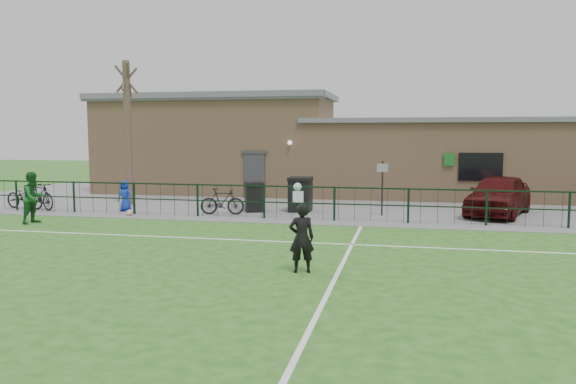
% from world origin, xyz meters
% --- Properties ---
extents(ground, '(90.00, 90.00, 0.00)m').
position_xyz_m(ground, '(0.00, 0.00, 0.00)').
color(ground, '#255719').
rests_on(ground, ground).
extents(paving_strip, '(34.00, 13.00, 0.02)m').
position_xyz_m(paving_strip, '(0.00, 13.50, 0.01)').
color(paving_strip, slate).
rests_on(paving_strip, ground).
extents(pitch_line_touch, '(28.00, 0.10, 0.01)m').
position_xyz_m(pitch_line_touch, '(0.00, 7.80, 0.00)').
color(pitch_line_touch, white).
rests_on(pitch_line_touch, ground).
extents(pitch_line_mid, '(28.00, 0.10, 0.01)m').
position_xyz_m(pitch_line_mid, '(0.00, 4.00, 0.00)').
color(pitch_line_mid, white).
rests_on(pitch_line_mid, ground).
extents(pitch_line_perp, '(0.10, 16.00, 0.01)m').
position_xyz_m(pitch_line_perp, '(2.00, 0.00, 0.00)').
color(pitch_line_perp, white).
rests_on(pitch_line_perp, ground).
extents(perimeter_fence, '(28.00, 0.10, 1.20)m').
position_xyz_m(perimeter_fence, '(0.00, 8.00, 0.60)').
color(perimeter_fence, black).
rests_on(perimeter_fence, ground).
extents(bare_tree, '(0.30, 0.30, 6.00)m').
position_xyz_m(bare_tree, '(-8.00, 10.50, 3.00)').
color(bare_tree, '#4B392E').
rests_on(bare_tree, ground).
extents(wheelie_bin_left, '(0.93, 0.98, 1.04)m').
position_xyz_m(wheelie_bin_left, '(-2.32, 9.64, 0.54)').
color(wheelie_bin_left, black).
rests_on(wheelie_bin_left, paving_strip).
extents(wheelie_bin_right, '(0.82, 0.93, 1.23)m').
position_xyz_m(wheelie_bin_right, '(-0.57, 10.01, 0.64)').
color(wheelie_bin_right, black).
rests_on(wheelie_bin_right, paving_strip).
extents(sign_post, '(0.07, 0.07, 2.00)m').
position_xyz_m(sign_post, '(2.56, 9.52, 1.02)').
color(sign_post, black).
rests_on(sign_post, paving_strip).
extents(car_maroon, '(3.20, 4.76, 1.50)m').
position_xyz_m(car_maroon, '(6.75, 10.59, 0.77)').
color(car_maroon, '#460C0D').
rests_on(car_maroon, paving_strip).
extents(bicycle_a, '(2.00, 1.03, 1.00)m').
position_xyz_m(bicycle_a, '(-11.48, 8.45, 0.52)').
color(bicycle_a, black).
rests_on(bicycle_a, paving_strip).
extents(bicycle_b, '(1.88, 1.19, 1.10)m').
position_xyz_m(bicycle_b, '(-10.70, 8.30, 0.57)').
color(bicycle_b, black).
rests_on(bicycle_b, paving_strip).
extents(bicycle_d, '(1.69, 0.71, 0.98)m').
position_xyz_m(bicycle_d, '(-3.25, 8.57, 0.51)').
color(bicycle_d, black).
rests_on(bicycle_d, paving_strip).
extents(spectator_child, '(0.63, 0.46, 1.19)m').
position_xyz_m(spectator_child, '(-7.23, 8.65, 0.61)').
color(spectator_child, '#1333B2').
rests_on(spectator_child, paving_strip).
extents(goalkeeper_kick, '(1.09, 3.28, 1.70)m').
position_xyz_m(goalkeeper_kick, '(1.19, 0.80, 0.79)').
color(goalkeeper_kick, black).
rests_on(goalkeeper_kick, ground).
extents(outfield_player, '(0.79, 0.94, 1.74)m').
position_xyz_m(outfield_player, '(-8.87, 5.45, 0.87)').
color(outfield_player, '#185621').
rests_on(outfield_player, ground).
extents(ball_ground, '(0.25, 0.25, 0.25)m').
position_xyz_m(ball_ground, '(-6.48, 7.57, 0.12)').
color(ball_ground, silver).
rests_on(ball_ground, ground).
extents(clubhouse, '(24.25, 5.40, 4.96)m').
position_xyz_m(clubhouse, '(-0.88, 16.50, 2.22)').
color(clubhouse, tan).
rests_on(clubhouse, ground).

